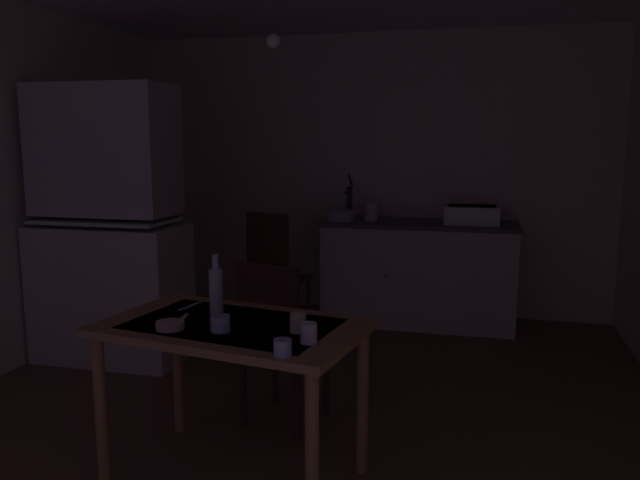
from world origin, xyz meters
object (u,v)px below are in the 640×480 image
hand_pump (349,200)px  mug_dark (309,333)px  hutch_cabinet (109,234)px  serving_bowl_wide (170,325)px  sink_basin (472,214)px  chair_far_side (279,340)px  mixing_bowl_counter (341,215)px  glass_bottle (216,290)px  chair_by_counter (275,271)px  dining_table (233,345)px

hand_pump → mug_dark: bearing=-81.8°
hutch_cabinet → serving_bowl_wide: 1.92m
sink_basin → chair_far_side: 2.42m
mixing_bowl_counter → serving_bowl_wide: bearing=-93.1°
sink_basin → glass_bottle: (-1.15, -2.62, -0.09)m
hand_pump → chair_by_counter: bearing=-126.2°
mug_dark → glass_bottle: glass_bottle is taller
chair_by_counter → mug_dark: chair_by_counter is taller
hand_pump → serving_bowl_wide: bearing=-94.1°
hutch_cabinet → chair_by_counter: hutch_cabinet is taller
glass_bottle → sink_basin: bearing=66.3°
sink_basin → chair_by_counter: (-1.52, -0.60, -0.43)m
hand_pump → sink_basin: bearing=-2.5°
glass_bottle → mixing_bowl_counter: bearing=88.9°
chair_far_side → serving_bowl_wide: chair_far_side is taller
chair_far_side → mug_dark: bearing=-63.7°
chair_far_side → glass_bottle: (-0.16, -0.46, 0.38)m
dining_table → chair_by_counter: 2.20m
serving_bowl_wide → chair_far_side: bearing=70.0°
chair_far_side → mug_dark: (0.37, -0.76, 0.30)m
chair_far_side → serving_bowl_wide: 0.82m
mixing_bowl_counter → glass_bottle: 2.57m
mug_dark → dining_table: bearing=156.2°
chair_far_side → dining_table: bearing=-93.1°
hutch_cabinet → chair_far_side: hutch_cabinet is taller
sink_basin → chair_far_side: size_ratio=0.47×
sink_basin → dining_table: bearing=-110.4°
serving_bowl_wide → glass_bottle: (0.10, 0.27, 0.10)m
hand_pump → chair_far_side: 2.28m
hutch_cabinet → glass_bottle: hutch_cabinet is taller
chair_by_counter → chair_far_side: bearing=-71.3°
dining_table → chair_far_side: chair_far_side is taller
serving_bowl_wide → mug_dark: mug_dark is taller
dining_table → chair_by_counter: bearing=103.1°
hand_pump → chair_by_counter: hand_pump is taller
hand_pump → chair_by_counter: (-0.47, -0.65, -0.53)m
dining_table → glass_bottle: (-0.13, 0.12, 0.22)m
chair_far_side → mixing_bowl_counter: bearing=92.9°
chair_by_counter → dining_table: bearing=-76.9°
hutch_cabinet → glass_bottle: (1.33, -1.20, -0.04)m
hand_pump → chair_by_counter: size_ratio=0.39×
sink_basin → mug_dark: bearing=-101.9°
sink_basin → chair_by_counter: sink_basin is taller
hutch_cabinet → hand_pump: (1.43, 1.46, 0.14)m
dining_table → chair_by_counter: size_ratio=1.27×
chair_by_counter → serving_bowl_wide: size_ratio=8.03×
chair_by_counter → serving_bowl_wide: bearing=-83.4°
hutch_cabinet → hand_pump: size_ratio=4.97×
chair_by_counter → glass_bottle: bearing=-79.7°
mixing_bowl_counter → chair_by_counter: bearing=-127.2°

